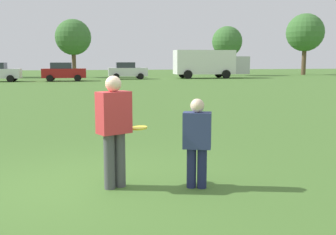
% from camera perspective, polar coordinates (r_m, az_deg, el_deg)
% --- Properties ---
extents(ground_plane, '(163.07, 163.07, 0.00)m').
position_cam_1_polar(ground_plane, '(6.70, -11.71, -9.59)').
color(ground_plane, '#47702D').
extents(player_thrower, '(0.58, 0.47, 1.79)m').
position_cam_1_polar(player_thrower, '(6.34, -7.69, -1.14)').
color(player_thrower, '#4C4C51').
rests_on(player_thrower, ground).
extents(player_defender, '(0.50, 0.39, 1.43)m').
position_cam_1_polar(player_defender, '(6.33, 4.15, -3.04)').
color(player_defender, '#1E234C').
rests_on(player_defender, ground).
extents(frisbee, '(0.27, 0.27, 0.05)m').
position_cam_1_polar(frisbee, '(6.57, -4.13, -1.47)').
color(frisbee, yellow).
extents(parked_car_near_right, '(4.26, 2.34, 1.82)m').
position_cam_1_polar(parked_car_near_right, '(40.94, -14.63, 6.33)').
color(parked_car_near_right, maroon).
rests_on(parked_car_near_right, ground).
extents(parked_car_far_right, '(4.26, 2.34, 1.82)m').
position_cam_1_polar(parked_car_far_right, '(44.15, -5.83, 6.66)').
color(parked_car_far_right, silver).
rests_on(parked_car_far_right, ground).
extents(box_truck, '(8.58, 3.22, 3.18)m').
position_cam_1_polar(box_truck, '(46.58, 5.91, 7.75)').
color(box_truck, white).
rests_on(box_truck, ground).
extents(tree_center_elm, '(4.24, 4.24, 6.89)m').
position_cam_1_polar(tree_center_elm, '(49.86, -13.35, 11.04)').
color(tree_center_elm, brown).
rests_on(tree_center_elm, ground).
extents(tree_east_birch, '(4.03, 4.03, 6.55)m').
position_cam_1_polar(tree_east_birch, '(55.00, 8.42, 10.63)').
color(tree_east_birch, brown).
rests_on(tree_east_birch, ground).
extents(tree_east_oak, '(5.26, 5.26, 8.54)m').
position_cam_1_polar(tree_east_oak, '(60.53, 18.94, 11.34)').
color(tree_east_oak, brown).
rests_on(tree_east_oak, ground).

